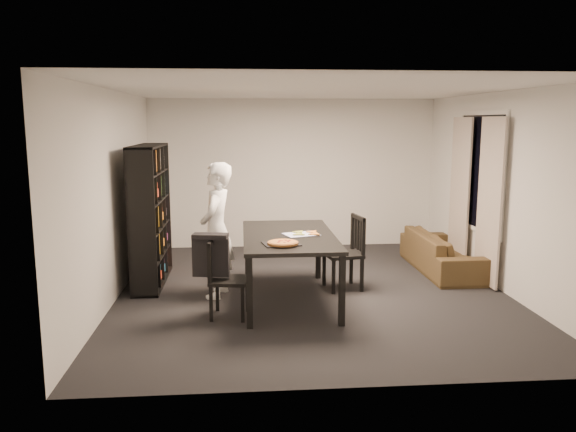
{
  "coord_description": "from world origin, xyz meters",
  "views": [
    {
      "loc": [
        -0.91,
        -7.1,
        2.21
      ],
      "look_at": [
        -0.34,
        -0.25,
        1.05
      ],
      "focal_mm": 35.0,
      "sensor_mm": 36.0,
      "label": 1
    }
  ],
  "objects": [
    {
      "name": "pepperoni_pizza",
      "position": [
        -0.45,
        -0.94,
        0.86
      ],
      "size": [
        0.35,
        0.35,
        0.03
      ],
      "rotation": [
        0.0,
        0.0,
        0.11
      ],
      "color": "brown",
      "rests_on": "dining_table"
    },
    {
      "name": "curtain_right",
      "position": [
        2.4,
        1.12,
        1.15
      ],
      "size": [
        0.03,
        0.7,
        2.25
      ],
      "primitive_type": "cube",
      "color": "#B9AB9E",
      "rests_on": "room"
    },
    {
      "name": "window_pane",
      "position": [
        2.48,
        0.6,
        1.5
      ],
      "size": [
        0.02,
        1.4,
        1.6
      ],
      "primitive_type": "cube",
      "color": "black",
      "rests_on": "room"
    },
    {
      "name": "curtain_left",
      "position": [
        2.4,
        0.08,
        1.15
      ],
      "size": [
        0.03,
        0.7,
        2.25
      ],
      "primitive_type": "cube",
      "color": "#B9AB9E",
      "rests_on": "room"
    },
    {
      "name": "kitchen_towel",
      "position": [
        -0.18,
        -0.37,
        0.84
      ],
      "size": [
        0.47,
        0.41,
        0.01
      ],
      "primitive_type": "cube",
      "rotation": [
        0.0,
        0.0,
        0.32
      ],
      "color": "white",
      "rests_on": "dining_table"
    },
    {
      "name": "bookshelf",
      "position": [
        -2.16,
        0.6,
        0.95
      ],
      "size": [
        0.35,
        1.5,
        1.9
      ],
      "primitive_type": "cube",
      "color": "black",
      "rests_on": "room"
    },
    {
      "name": "room",
      "position": [
        0.0,
        0.0,
        1.3
      ],
      "size": [
        5.01,
        5.51,
        2.61
      ],
      "color": "black",
      "rests_on": "ground"
    },
    {
      "name": "chair_right",
      "position": [
        0.52,
        0.09,
        0.56
      ],
      "size": [
        0.53,
        0.53,
        0.98
      ],
      "rotation": [
        0.0,
        0.0,
        -1.4
      ],
      "color": "black",
      "rests_on": "room"
    },
    {
      "name": "draped_jacket",
      "position": [
        -1.27,
        -0.87,
        0.74
      ],
      "size": [
        0.42,
        0.23,
        0.49
      ],
      "rotation": [
        0.0,
        0.0,
        1.42
      ],
      "color": "black",
      "rests_on": "chair_left"
    },
    {
      "name": "person",
      "position": [
        -1.23,
        -0.1,
        0.86
      ],
      "size": [
        0.53,
        0.7,
        1.71
      ],
      "primitive_type": "imported",
      "rotation": [
        0.0,
        0.0,
        -1.79
      ],
      "color": "white",
      "rests_on": "room"
    },
    {
      "name": "pizza_slices",
      "position": [
        -0.12,
        -0.35,
        0.85
      ],
      "size": [
        0.4,
        0.34,
        0.01
      ],
      "primitive_type": null,
      "rotation": [
        0.0,
        0.0,
        -0.1
      ],
      "color": "gold",
      "rests_on": "dining_table"
    },
    {
      "name": "dining_table",
      "position": [
        -0.34,
        -0.35,
        0.76
      ],
      "size": [
        1.12,
        2.01,
        0.84
      ],
      "color": "black",
      "rests_on": "room"
    },
    {
      "name": "baking_tray",
      "position": [
        -0.47,
        -0.89,
        0.84
      ],
      "size": [
        0.45,
        0.39,
        0.01
      ],
      "primitive_type": "cube",
      "rotation": [
        0.0,
        0.0,
        0.19
      ],
      "color": "black",
      "rests_on": "dining_table"
    },
    {
      "name": "chair_left",
      "position": [
        -1.15,
        -0.88,
        0.51
      ],
      "size": [
        0.47,
        0.47,
        0.9
      ],
      "rotation": [
        0.0,
        0.0,
        1.42
      ],
      "color": "black",
      "rests_on": "room"
    },
    {
      "name": "window_frame",
      "position": [
        2.48,
        0.6,
        1.5
      ],
      "size": [
        0.03,
        1.52,
        1.72
      ],
      "primitive_type": "cube",
      "color": "white",
      "rests_on": "room"
    },
    {
      "name": "sofa",
      "position": [
        2.08,
        0.86,
        0.28
      ],
      "size": [
        0.76,
        1.93,
        0.56
      ],
      "primitive_type": "imported",
      "rotation": [
        0.0,
        0.0,
        1.57
      ],
      "color": "#3C2E18",
      "rests_on": "room"
    }
  ]
}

